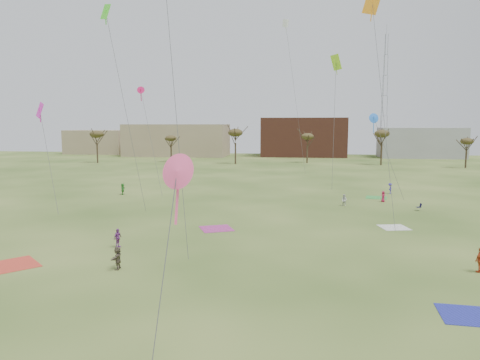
# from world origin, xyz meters

# --- Properties ---
(ground) EXTENTS (260.00, 260.00, 0.00)m
(ground) POSITION_xyz_m (0.00, 0.00, 0.00)
(ground) COLOR #2A4816
(ground) RESTS_ON ground
(spectator_fore_c) EXTENTS (0.56, 1.52, 1.61)m
(spectator_fore_c) POSITION_xyz_m (-7.55, 4.87, 0.80)
(spectator_fore_c) COLOR brown
(spectator_fore_c) RESTS_ON ground
(spectator_mid_d) EXTENTS (0.59, 0.98, 1.57)m
(spectator_mid_d) POSITION_xyz_m (-9.82, 10.15, 0.78)
(spectator_mid_d) COLOR #873D94
(spectator_mid_d) RESTS_ON ground
(spectator_mid_e) EXTENTS (0.88, 0.81, 1.44)m
(spectator_mid_e) POSITION_xyz_m (10.14, 31.85, 0.72)
(spectator_mid_e) COLOR silver
(spectator_mid_e) RESTS_ON ground
(flyer_far_a) EXTENTS (0.82, 1.56, 1.60)m
(flyer_far_a) POSITION_xyz_m (-20.48, 36.66, 0.80)
(flyer_far_a) COLOR #2D7F2A
(flyer_far_a) RESTS_ON ground
(flyer_far_b) EXTENTS (0.75, 0.83, 1.42)m
(flyer_far_b) POSITION_xyz_m (15.37, 35.56, 0.71)
(flyer_far_b) COLOR #9D1A3E
(flyer_far_b) RESTS_ON ground
(flyer_far_c) EXTENTS (0.70, 1.07, 1.57)m
(flyer_far_c) POSITION_xyz_m (17.55, 42.81, 0.78)
(flyer_far_c) COLOR #30229F
(flyer_far_c) RESTS_ON ground
(blanket_red) EXTENTS (4.77, 4.77, 0.03)m
(blanket_red) POSITION_xyz_m (-15.47, 4.59, 0.00)
(blanket_red) COLOR red
(blanket_red) RESTS_ON ground
(blanket_blue) EXTENTS (2.92, 2.92, 0.03)m
(blanket_blue) POSITION_xyz_m (13.74, 0.24, 0.00)
(blanket_blue) COLOR navy
(blanket_blue) RESTS_ON ground
(blanket_cream) EXTENTS (3.07, 3.07, 0.03)m
(blanket_cream) POSITION_xyz_m (13.92, 20.66, 0.00)
(blanket_cream) COLOR silver
(blanket_cream) RESTS_ON ground
(blanket_plum) EXTENTS (3.88, 3.88, 0.03)m
(blanket_plum) POSITION_xyz_m (-3.12, 17.74, 0.00)
(blanket_plum) COLOR #AB3483
(blanket_plum) RESTS_ON ground
(blanket_olive) EXTENTS (3.22, 3.22, 0.03)m
(blanket_olive) POSITION_xyz_m (15.08, 38.94, 0.00)
(blanket_olive) COLOR green
(blanket_olive) RESTS_ON ground
(camp_chair_right) EXTENTS (0.59, 0.55, 0.87)m
(camp_chair_right) POSITION_xyz_m (18.46, 29.97, 0.26)
(camp_chair_right) COLOR #161335
(camp_chair_right) RESTS_ON ground
(kites_aloft) EXTENTS (67.32, 70.18, 27.77)m
(kites_aloft) POSITION_xyz_m (-0.05, 25.65, 22.12)
(kites_aloft) COLOR #DC1943
(kites_aloft) RESTS_ON ground
(tree_line) EXTENTS (117.44, 49.32, 8.91)m
(tree_line) POSITION_xyz_m (-2.85, 79.12, 7.09)
(tree_line) COLOR #3A2B1E
(tree_line) RESTS_ON ground
(building_tan) EXTENTS (32.00, 14.00, 10.00)m
(building_tan) POSITION_xyz_m (-35.00, 115.00, 5.00)
(building_tan) COLOR #937F60
(building_tan) RESTS_ON ground
(building_brick) EXTENTS (26.00, 16.00, 12.00)m
(building_brick) POSITION_xyz_m (5.00, 120.00, 6.00)
(building_brick) COLOR brown
(building_brick) RESTS_ON ground
(building_grey) EXTENTS (24.00, 12.00, 9.00)m
(building_grey) POSITION_xyz_m (40.00, 118.00, 4.50)
(building_grey) COLOR gray
(building_grey) RESTS_ON ground
(building_tan_west) EXTENTS (20.00, 12.00, 8.00)m
(building_tan_west) POSITION_xyz_m (-65.00, 122.00, 4.00)
(building_tan_west) COLOR #937F60
(building_tan_west) RESTS_ON ground
(radio_tower) EXTENTS (1.51, 1.72, 41.00)m
(radio_tower) POSITION_xyz_m (30.00, 125.00, 19.21)
(radio_tower) COLOR #9EA3A8
(radio_tower) RESTS_ON ground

